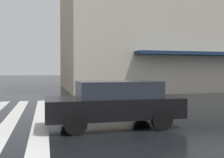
{
  "coord_description": "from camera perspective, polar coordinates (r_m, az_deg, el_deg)",
  "views": [
    {
      "loc": [
        -5.42,
        -2.3,
        1.72
      ],
      "look_at": [
        8.16,
        -5.73,
        1.3
      ],
      "focal_mm": 42.63,
      "sensor_mm": 36.0,
      "label": 1
    }
  ],
  "objects": [
    {
      "name": "car_black",
      "position": [
        8.24,
        0.53,
        -5.0
      ],
      "size": [
        1.85,
        4.1,
        1.41
      ],
      "color": "black",
      "rests_on": "ground_plane"
    },
    {
      "name": "haussmann_block_corner",
      "position": [
        31.32,
        17.94,
        15.33
      ],
      "size": [
        17.01,
        28.49,
        18.68
      ],
      "color": "beige",
      "rests_on": "ground_plane"
    }
  ]
}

